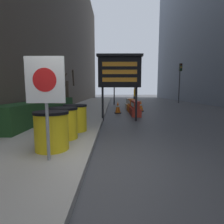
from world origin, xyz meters
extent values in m
plane|color=#3F3F42|center=(0.00, 0.00, 0.00)|extent=(120.00, 120.00, 0.00)
cube|color=#1E421E|center=(-2.82, 5.34, 0.55)|extent=(0.90, 7.49, 0.85)
cylinder|color=#4C3D2D|center=(-2.83, 9.40, 1.12)|extent=(0.25, 0.25, 1.99)
cylinder|color=#4C3D2D|center=(-3.03, 9.13, 2.42)|extent=(0.64, 0.52, 1.05)
cylinder|color=#4C3D2D|center=(-2.38, 9.50, 2.33)|extent=(0.29, 1.00, 1.10)
cylinder|color=#4C3D2D|center=(-3.26, 9.69, 2.19)|extent=(0.63, 0.98, 1.15)
cylinder|color=yellow|center=(-0.88, 0.62, 0.52)|extent=(0.73, 0.73, 0.80)
cylinder|color=black|center=(-0.88, 0.62, 0.96)|extent=(0.76, 0.76, 0.06)
cylinder|color=yellow|center=(-0.87, 1.54, 0.52)|extent=(0.73, 0.73, 0.80)
cylinder|color=black|center=(-0.87, 1.54, 0.96)|extent=(0.76, 0.76, 0.06)
cylinder|color=yellow|center=(-0.75, 2.46, 0.52)|extent=(0.73, 0.73, 0.80)
cylinder|color=black|center=(-0.75, 2.46, 0.96)|extent=(0.76, 0.76, 0.06)
cylinder|color=gray|center=(-0.74, 0.02, 0.87)|extent=(0.06, 0.06, 1.50)
cube|color=white|center=(-0.74, 0.00, 1.63)|extent=(0.71, 0.04, 0.83)
cylinder|color=red|center=(-0.74, -0.02, 1.63)|extent=(0.43, 0.01, 0.43)
cylinder|color=black|center=(-0.02, 5.12, 0.79)|extent=(0.10, 0.10, 1.59)
cylinder|color=black|center=(1.58, 5.12, 0.79)|extent=(0.10, 0.10, 1.59)
cube|color=black|center=(0.78, 5.12, 2.29)|extent=(1.99, 0.24, 1.40)
cube|color=black|center=(0.78, 5.05, 3.04)|extent=(2.11, 0.34, 0.10)
cube|color=orange|center=(0.78, 4.99, 2.64)|extent=(1.60, 0.02, 0.20)
cube|color=orange|center=(0.78, 4.99, 2.29)|extent=(1.60, 0.02, 0.20)
cube|color=orange|center=(0.78, 4.99, 1.94)|extent=(1.60, 0.02, 0.20)
cube|color=red|center=(1.76, 6.99, 0.21)|extent=(0.50, 1.77, 0.43)
cube|color=red|center=(1.76, 6.99, 0.64)|extent=(0.30, 1.77, 0.43)
cube|color=white|center=(1.60, 6.99, 0.64)|extent=(0.02, 1.41, 0.21)
cube|color=orange|center=(1.76, 9.02, 0.22)|extent=(0.53, 1.60, 0.43)
cube|color=orange|center=(1.76, 9.02, 0.65)|extent=(0.32, 1.60, 0.43)
cube|color=white|center=(1.59, 9.02, 0.65)|extent=(0.02, 1.28, 0.22)
cube|color=silver|center=(1.76, 10.84, 0.21)|extent=(0.59, 1.71, 0.41)
cube|color=silver|center=(1.76, 10.84, 0.62)|extent=(0.36, 1.71, 0.41)
cube|color=white|center=(1.57, 10.84, 0.62)|extent=(0.02, 1.36, 0.21)
cube|color=black|center=(1.95, 8.00, 0.02)|extent=(0.42, 0.42, 0.04)
cone|color=orange|center=(1.95, 8.00, 0.40)|extent=(0.34, 0.34, 0.71)
cylinder|color=white|center=(1.95, 8.00, 0.43)|extent=(0.19, 0.19, 0.10)
cube|color=black|center=(0.79, 7.97, 0.02)|extent=(0.44, 0.44, 0.04)
cone|color=orange|center=(0.79, 7.97, 0.41)|extent=(0.35, 0.35, 0.74)
cylinder|color=white|center=(0.79, 7.97, 0.45)|extent=(0.20, 0.20, 0.10)
cube|color=black|center=(2.44, 9.11, 0.02)|extent=(0.44, 0.44, 0.04)
cone|color=orange|center=(2.44, 9.11, 0.42)|extent=(0.35, 0.35, 0.75)
cylinder|color=white|center=(2.44, 9.11, 0.45)|extent=(0.20, 0.20, 0.11)
cylinder|color=#2D2D30|center=(0.59, 14.90, 1.72)|extent=(0.12, 0.12, 3.44)
cube|color=#23281E|center=(0.59, 14.74, 3.02)|extent=(0.28, 0.28, 0.84)
sphere|color=#360605|center=(0.59, 14.59, 3.30)|extent=(0.15, 0.15, 0.15)
sphere|color=#392C06|center=(0.59, 14.59, 3.02)|extent=(0.15, 0.15, 0.15)
sphere|color=green|center=(0.59, 14.59, 2.74)|extent=(0.15, 0.15, 0.15)
cylinder|color=#2D2D30|center=(8.02, 16.98, 2.23)|extent=(0.12, 0.12, 4.45)
cube|color=#23281E|center=(8.02, 16.82, 4.03)|extent=(0.28, 0.28, 0.84)
sphere|color=#360605|center=(8.02, 16.67, 4.31)|extent=(0.15, 0.15, 0.15)
sphere|color=gold|center=(8.02, 16.67, 4.03)|extent=(0.15, 0.15, 0.15)
sphere|color=black|center=(8.02, 16.67, 3.75)|extent=(0.15, 0.15, 0.15)
cylinder|color=#333338|center=(2.61, 14.38, 0.45)|extent=(0.15, 0.15, 0.89)
cylinder|color=#333338|center=(2.77, 14.38, 0.45)|extent=(0.15, 0.15, 0.89)
cube|color=orange|center=(2.69, 14.38, 1.25)|extent=(0.35, 0.52, 0.71)
sphere|color=gray|center=(2.69, 14.38, 1.72)|extent=(0.25, 0.25, 0.25)
camera|label=1|loc=(0.49, -3.17, 1.43)|focal=28.00mm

